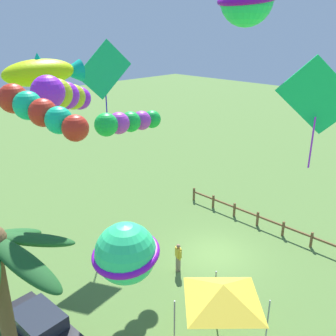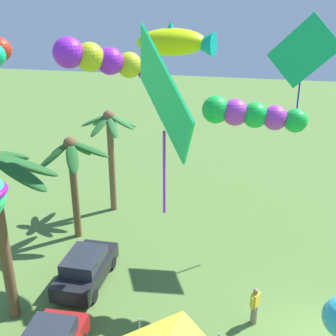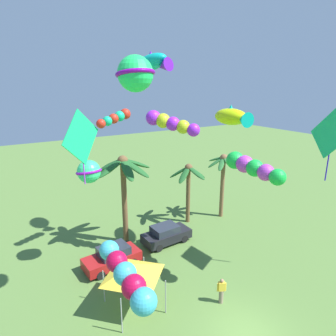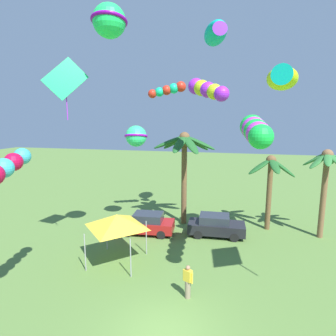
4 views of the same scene
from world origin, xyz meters
TOP-DOWN VIEW (x-y plane):
  - palm_tree_0 at (4.87, 12.07)m, footprint 3.50×3.73m
  - palm_tree_1 at (8.27, 11.38)m, footprint 3.12×3.31m
  - parked_car_0 at (1.23, 9.92)m, footprint 3.98×1.89m
  - spectator_0 at (0.50, 2.54)m, footprint 0.50×0.37m
  - kite_fish_0 at (4.52, 6.71)m, footprint 1.97×3.58m
  - kite_diamond_1 at (7.46, 1.44)m, footprint 0.98×3.25m
  - kite_tube_3 at (0.53, 8.19)m, footprint 2.65×3.07m
  - kite_diamond_4 at (-6.32, 4.32)m, footprint 1.94×1.41m
  - kite_tube_9 at (3.15, 3.39)m, footprint 1.19×4.04m

SIDE VIEW (x-z plane):
  - parked_car_0 at x=1.23m, z-range 0.00..1.51m
  - spectator_0 at x=0.50m, z-range 0.02..1.61m
  - palm_tree_0 at x=4.87m, z-range 1.43..6.99m
  - palm_tree_1 at x=8.27m, z-range 1.57..7.72m
  - kite_tube_9 at x=3.15m, z-range 6.99..8.29m
  - kite_diamond_1 at x=7.46m, z-range 7.22..11.92m
  - kite_tube_3 at x=0.53m, z-range 9.05..10.65m
  - kite_diamond_4 at x=-6.32m, z-range 8.49..11.74m
  - kite_fish_0 at x=4.52m, z-range 9.44..10.87m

